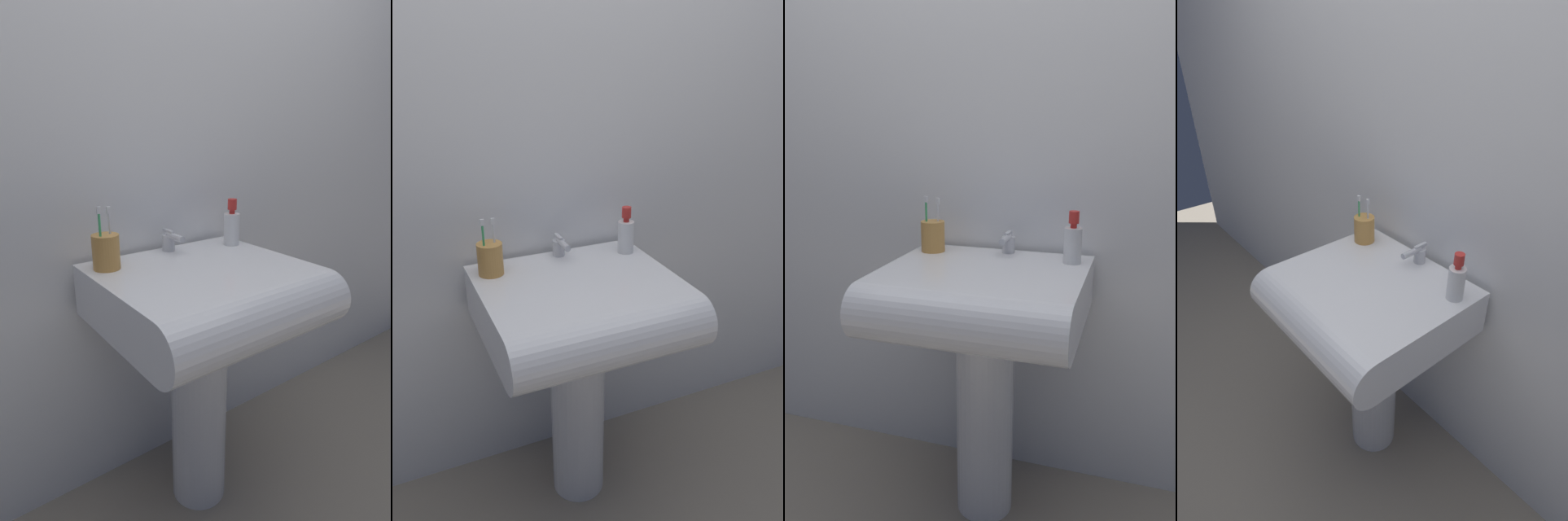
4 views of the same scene
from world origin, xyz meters
TOP-DOWN VIEW (x-y plane):
  - ground_plane at (0.00, 0.00)m, footprint 6.00×6.00m
  - wall_back at (0.00, 0.29)m, footprint 5.00×0.05m
  - sink_pedestal at (0.00, 0.00)m, footprint 0.19×0.19m
  - sink_basin at (0.00, -0.06)m, footprint 0.61×0.57m
  - faucet at (0.02, 0.19)m, footprint 0.04×0.11m
  - toothbrush_cup at (-0.23, 0.15)m, footprint 0.08×0.08m
  - soap_bottle at (0.25, 0.14)m, footprint 0.06×0.06m

SIDE VIEW (x-z plane):
  - ground_plane at x=0.00m, z-range 0.00..0.00m
  - sink_pedestal at x=0.00m, z-range 0.00..0.69m
  - sink_basin at x=0.00m, z-range 0.69..0.86m
  - faucet at x=0.02m, z-range 0.86..0.93m
  - toothbrush_cup at x=-0.23m, z-range 0.82..1.01m
  - soap_bottle at x=0.25m, z-range 0.84..1.01m
  - wall_back at x=0.00m, z-range 0.00..2.40m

